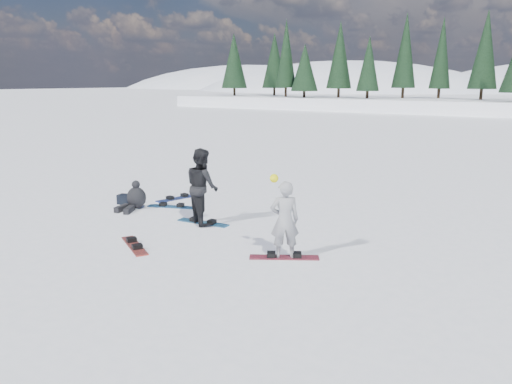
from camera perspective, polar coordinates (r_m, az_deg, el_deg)
ground at (r=12.40m, az=-0.58°, el=-5.00°), size 420.00×420.00×0.00m
snowboarder_woman at (r=10.63m, az=3.28°, el=-3.18°), size 0.74×0.70×1.85m
snowboarder_man at (r=13.29m, az=-6.18°, el=0.65°), size 1.24×1.16×2.03m
seated_rider at (r=15.30m, az=-13.64°, el=-0.68°), size 0.75×1.09×0.85m
gear_bag at (r=16.01m, az=-14.69°, el=-0.81°), size 0.51×0.39×0.30m
snowboard_woman at (r=10.90m, az=3.24°, el=-7.47°), size 1.43×1.01×0.03m
snowboard_man at (r=13.53m, az=-6.08°, el=-3.50°), size 1.52×0.42×0.03m
snowboard_loose_a at (r=16.40m, az=-8.97°, el=-0.72°), size 0.64×1.52×0.03m
snowboard_loose_b at (r=11.96m, az=-13.72°, el=-5.98°), size 1.43×1.00×0.03m
snowboard_loose_c at (r=15.35m, az=-9.59°, el=-1.67°), size 1.50×0.79×0.03m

